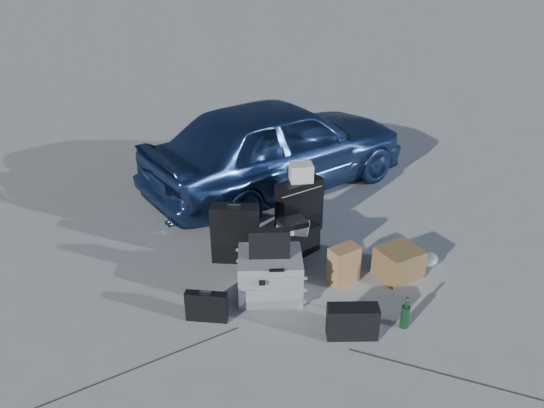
# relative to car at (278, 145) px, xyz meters

# --- Properties ---
(ground) EXTENTS (60.00, 60.00, 0.00)m
(ground) POSITION_rel_car_xyz_m (-0.44, -2.62, -0.65)
(ground) COLOR #A3A49F
(ground) RESTS_ON ground
(car) EXTENTS (4.13, 2.89, 1.31)m
(car) POSITION_rel_car_xyz_m (0.00, 0.00, 0.00)
(car) COLOR #34518B
(car) RESTS_ON ground
(pelican_case) EXTENTS (0.72, 0.63, 0.46)m
(pelican_case) POSITION_rel_car_xyz_m (-0.69, -2.40, -0.42)
(pelican_case) COLOR gray
(pelican_case) RESTS_ON ground
(laptop_bag) EXTENTS (0.41, 0.18, 0.30)m
(laptop_bag) POSITION_rel_car_xyz_m (-0.70, -2.42, -0.05)
(laptop_bag) COLOR black
(laptop_bag) RESTS_ON pelican_case
(briefcase) EXTENTS (0.40, 0.22, 0.31)m
(briefcase) POSITION_rel_car_xyz_m (-1.36, -2.66, -0.50)
(briefcase) COLOR black
(briefcase) RESTS_ON ground
(suitcase_left) EXTENTS (0.55, 0.33, 0.67)m
(suitcase_left) POSITION_rel_car_xyz_m (-0.91, -1.71, -0.32)
(suitcase_left) COLOR black
(suitcase_left) RESTS_ON ground
(suitcase_right) EXTENTS (0.61, 0.39, 0.69)m
(suitcase_right) POSITION_rel_car_xyz_m (-0.06, -1.29, -0.31)
(suitcase_right) COLOR black
(suitcase_right) RESTS_ON ground
(white_carton) EXTENTS (0.28, 0.23, 0.21)m
(white_carton) POSITION_rel_car_xyz_m (-0.05, -1.28, 0.14)
(white_carton) COLOR silver
(white_carton) RESTS_ON suitcase_right
(duffel_bag) EXTENTS (0.71, 0.56, 0.33)m
(duffel_bag) POSITION_rel_car_xyz_m (-0.29, -1.76, -0.49)
(duffel_bag) COLOR black
(duffel_bag) RESTS_ON ground
(flat_box_white) EXTENTS (0.43, 0.38, 0.06)m
(flat_box_white) POSITION_rel_car_xyz_m (-0.27, -1.76, -0.29)
(flat_box_white) COLOR silver
(flat_box_white) RESTS_ON duffel_bag
(flat_box_black) EXTENTS (0.33, 0.26, 0.06)m
(flat_box_black) POSITION_rel_car_xyz_m (-0.28, -1.77, -0.23)
(flat_box_black) COLOR black
(flat_box_black) RESTS_ON flat_box_white
(kraft_bag) EXTENTS (0.35, 0.28, 0.41)m
(kraft_bag) POSITION_rel_car_xyz_m (0.11, -2.37, -0.45)
(kraft_bag) COLOR #A17A46
(kraft_bag) RESTS_ON ground
(cardboard_box) EXTENTS (0.51, 0.48, 0.32)m
(cardboard_box) POSITION_rel_car_xyz_m (0.71, -2.40, -0.49)
(cardboard_box) COLOR brown
(cardboard_box) RESTS_ON ground
(plastic_bag) EXTENTS (0.32, 0.30, 0.14)m
(plastic_bag) POSITION_rel_car_xyz_m (1.11, -2.30, -0.58)
(plastic_bag) COLOR silver
(plastic_bag) RESTS_ON ground
(messenger_bag) EXTENTS (0.49, 0.27, 0.32)m
(messenger_bag) POSITION_rel_car_xyz_m (-0.11, -3.19, -0.49)
(messenger_bag) COLOR black
(messenger_bag) RESTS_ON ground
(green_bottle) EXTENTS (0.10, 0.10, 0.31)m
(green_bottle) POSITION_rel_car_xyz_m (0.41, -3.19, -0.50)
(green_bottle) COLOR black
(green_bottle) RESTS_ON ground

